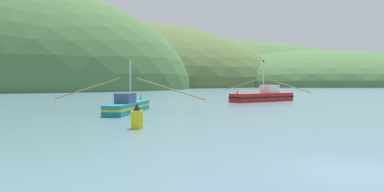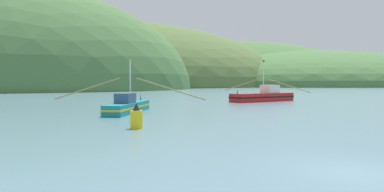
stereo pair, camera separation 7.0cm
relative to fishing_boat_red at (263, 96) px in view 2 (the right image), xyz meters
The scene contains 8 objects.
ground_plane 43.54m from the fishing_boat_red, 113.41° to the right, with size 600.00×600.00×0.00m, color slate.
hill_far_right 213.77m from the fishing_boat_red, 54.24° to the left, with size 216.57×173.26×46.29m, color #47703D.
hill_far_center 227.67m from the fishing_boat_red, 68.53° to the left, with size 217.59×174.07×64.26m, color #47703D.
hill_mid_left 117.72m from the fishing_boat_red, 117.05° to the left, with size 141.66×113.33×77.21m, color #47703D.
hill_mid_right 177.00m from the fishing_boat_red, 92.24° to the left, with size 206.75×165.40×74.43m, color #516B38.
fishing_boat_red is the anchor object (origin of this frame).
fishing_boat_teal 26.00m from the fishing_boat_red, 146.43° to the right, with size 13.67×9.70×5.10m.
channel_buoy 34.81m from the fishing_boat_red, 130.36° to the right, with size 0.79×0.79×1.64m.
Camera 2 is at (-8.56, -10.28, 3.01)m, focal length 35.04 mm.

